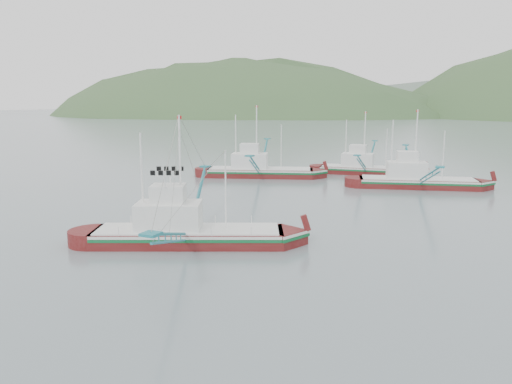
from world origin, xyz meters
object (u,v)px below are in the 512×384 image
at_px(main_boat, 186,217).
at_px(bg_boat_right, 417,172).
at_px(bg_boat_left, 259,162).
at_px(bg_boat_far, 365,164).

relative_size(main_boat, bg_boat_right, 0.97).
distance_m(bg_boat_left, bg_boat_far, 16.91).
relative_size(bg_boat_far, bg_boat_right, 0.97).
distance_m(main_boat, bg_boat_right, 37.66).
bearing_deg(main_boat, bg_boat_far, 60.02).
height_order(main_boat, bg_boat_far, main_boat).
distance_m(bg_boat_far, bg_boat_right, 13.17).
bearing_deg(bg_boat_left, bg_boat_far, 15.64).
bearing_deg(bg_boat_left, bg_boat_right, -19.19).
height_order(bg_boat_far, bg_boat_right, bg_boat_right).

